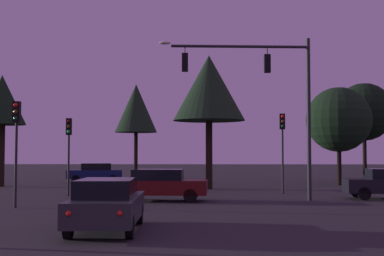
# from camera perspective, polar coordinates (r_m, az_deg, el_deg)

# --- Properties ---
(ground_plane) EXTENTS (168.00, 168.00, 0.00)m
(ground_plane) POSITION_cam_1_polar(r_m,az_deg,el_deg) (33.47, -1.10, -6.72)
(ground_plane) COLOR #262326
(ground_plane) RESTS_ON ground
(traffic_signal_mast_arm) EXTENTS (7.39, 0.72, 7.94)m
(traffic_signal_mast_arm) POSITION_cam_1_polar(r_m,az_deg,el_deg) (25.82, 8.24, 4.51)
(traffic_signal_mast_arm) COLOR #232326
(traffic_signal_mast_arm) RESTS_ON ground
(traffic_light_corner_left) EXTENTS (0.30, 0.35, 4.47)m
(traffic_light_corner_left) POSITION_cam_1_polar(r_m,az_deg,el_deg) (23.19, -18.63, -0.45)
(traffic_light_corner_left) COLOR #232326
(traffic_light_corner_left) RESTS_ON ground
(traffic_light_corner_right) EXTENTS (0.33, 0.37, 4.18)m
(traffic_light_corner_right) POSITION_cam_1_polar(r_m,az_deg,el_deg) (28.83, -13.30, -1.36)
(traffic_light_corner_right) COLOR #232326
(traffic_light_corner_right) RESTS_ON ground
(traffic_light_median) EXTENTS (0.30, 0.35, 4.57)m
(traffic_light_median) POSITION_cam_1_polar(r_m,az_deg,el_deg) (30.36, 9.84, -0.98)
(traffic_light_median) COLOR #232326
(traffic_light_median) RESTS_ON ground
(car_nearside_lane) EXTENTS (2.03, 4.68, 1.52)m
(car_nearside_lane) POSITION_cam_1_polar(r_m,az_deg,el_deg) (15.65, -9.23, -8.14)
(car_nearside_lane) COLOR #232328
(car_nearside_lane) RESTS_ON ground
(car_crossing_right) EXTENTS (4.54, 1.98, 1.52)m
(car_crossing_right) POSITION_cam_1_polar(r_m,az_deg,el_deg) (25.28, -3.48, -6.15)
(car_crossing_right) COLOR #4C0F0F
(car_crossing_right) RESTS_ON ground
(car_far_lane) EXTENTS (4.61, 2.75, 1.52)m
(car_far_lane) POSITION_cam_1_polar(r_m,az_deg,el_deg) (42.36, -10.61, -4.79)
(car_far_lane) COLOR #0F1947
(car_far_lane) RESTS_ON ground
(tree_behind_sign) EXTENTS (4.76, 4.76, 8.11)m
(tree_behind_sign) POSITION_cam_1_polar(r_m,az_deg,el_deg) (45.32, 18.26, 1.66)
(tree_behind_sign) COLOR black
(tree_behind_sign) RESTS_ON ground
(tree_left_far) EXTENTS (4.73, 4.73, 7.14)m
(tree_left_far) POSITION_cam_1_polar(r_m,az_deg,el_deg) (39.52, 15.71, 0.88)
(tree_left_far) COLOR black
(tree_left_far) RESTS_ON ground
(tree_center_horizon) EXTENTS (3.91, 3.91, 8.76)m
(tree_center_horizon) POSITION_cam_1_polar(r_m,az_deg,el_deg) (48.74, -6.13, 2.12)
(tree_center_horizon) COLOR black
(tree_center_horizon) RESTS_ON ground
(tree_right_cluster) EXTENTS (4.69, 4.69, 8.71)m
(tree_right_cluster) POSITION_cam_1_polar(r_m,az_deg,el_deg) (34.09, 1.86, 4.34)
(tree_right_cluster) COLOR black
(tree_right_cluster) RESTS_ON ground
(tree_lot_edge) EXTENTS (3.34, 3.34, 7.79)m
(tree_lot_edge) POSITION_cam_1_polar(r_m,az_deg,el_deg) (38.86, -20.04, 2.75)
(tree_lot_edge) COLOR black
(tree_lot_edge) RESTS_ON ground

